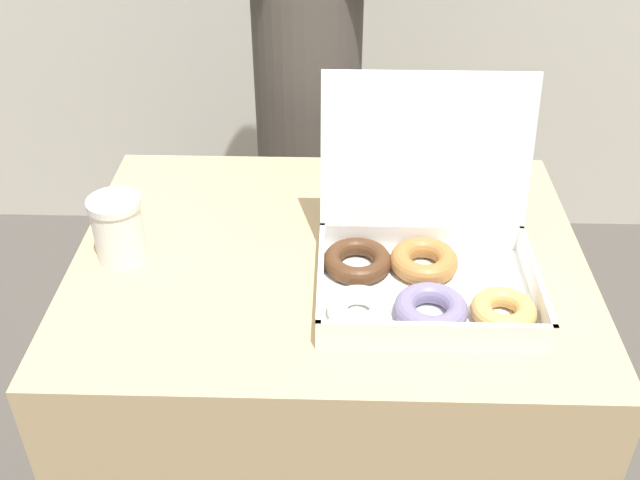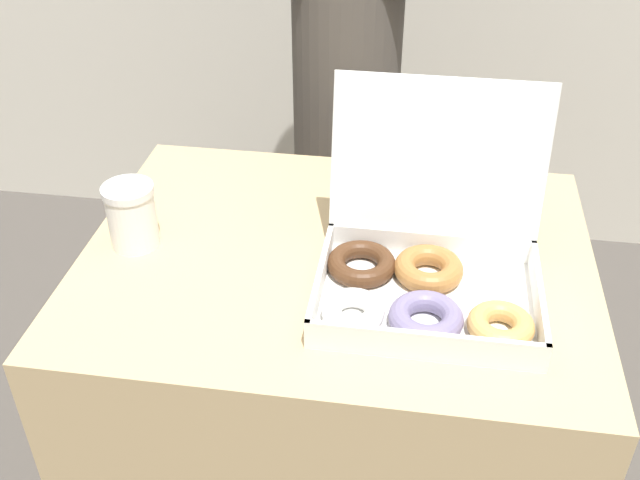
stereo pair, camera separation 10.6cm
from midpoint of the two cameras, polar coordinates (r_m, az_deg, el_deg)
table at (r=1.45m, az=3.27°, el=-13.00°), size 0.82×0.63×0.74m
donut_box at (r=1.11m, az=10.49°, el=-2.48°), size 0.33×0.29×0.29m
coffee_cup at (r=1.22m, az=-11.76°, el=1.76°), size 0.08×0.08×0.11m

